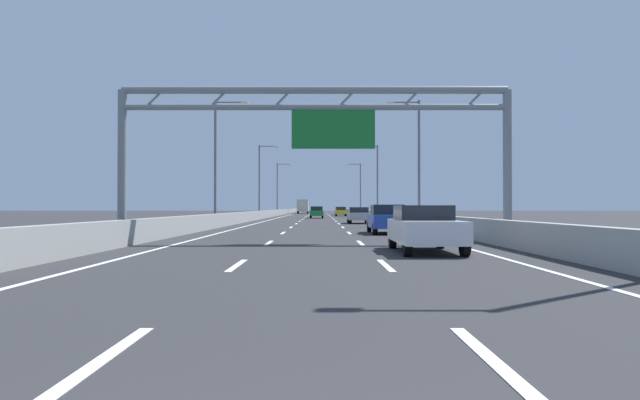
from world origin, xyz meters
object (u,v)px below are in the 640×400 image
streetlamp_left_distant (280,186)px  streetlamp_left_mid (220,154)px  blue_car (389,219)px  streetlamp_left_far (263,177)px  green_car (319,212)px  yellow_car (343,211)px  streetlamp_right_mid (418,154)px  streetlamp_right_distant (361,186)px  white_car (427,228)px  sign_gantry (319,123)px  silver_car (360,215)px  box_truck (305,206)px  streetlamp_right_far (378,176)px  black_car (342,211)px

streetlamp_left_distant → streetlamp_left_mid: bearing=-90.0°
blue_car → streetlamp_left_far: bearing=103.9°
green_car → streetlamp_left_far: bearing=165.3°
streetlamp_left_mid → yellow_car: (10.95, 48.57, -4.66)m
streetlamp_right_mid → blue_car: size_ratio=2.03×
streetlamp_right_distant → white_car: (-3.94, -91.38, -4.63)m
sign_gantry → yellow_car: sign_gantry is taller
streetlamp_left_far → silver_car: bearing=-67.1°
streetlamp_left_far → green_car: bearing=-14.7°
sign_gantry → blue_car: 9.48m
green_car → sign_gantry: bearing=-89.7°
streetlamp_left_far → sign_gantry: bearing=-81.9°
box_truck → streetlamp_right_far: bearing=-78.1°
streetlamp_left_distant → streetlamp_right_distant: same height
sign_gantry → streetlamp_left_distant: size_ratio=1.69×
streetlamp_right_far → white_car: 59.08m
blue_car → streetlamp_left_mid: bearing=131.0°
streetlamp_right_distant → blue_car: bearing=-92.7°
streetlamp_right_mid → black_car: 62.85m
streetlamp_right_distant → silver_car: 59.03m
silver_car → black_car: bearing=89.7°
sign_gantry → streetlamp_left_distant: (-7.57, 85.93, 0.56)m
white_car → sign_gantry: bearing=122.2°
streetlamp_left_mid → streetlamp_left_distant: size_ratio=1.00×
streetlamp_left_mid → streetlamp_left_far: same height
yellow_car → green_car: bearing=-101.7°
streetlamp_right_far → streetlamp_left_distant: size_ratio=1.00×
silver_car → black_car: 56.06m
streetlamp_left_distant → black_car: (11.30, -2.65, -4.64)m
streetlamp_left_far → streetlamp_right_far: bearing=0.0°
streetlamp_right_mid → green_car: streetlamp_right_mid is taller
streetlamp_left_far → streetlamp_right_distant: size_ratio=1.00×
black_car → box_truck: bearing=108.5°
sign_gantry → streetlamp_right_far: 53.83m
streetlamp_right_distant → black_car: size_ratio=2.22×
streetlamp_left_far → black_car: 32.36m
streetlamp_left_far → black_car: bearing=69.3°
silver_car → streetlamp_right_far: bearing=81.4°
streetlamp_left_far → streetlamp_left_distant: (0.00, 32.61, 0.00)m
sign_gantry → silver_car: 27.75m
sign_gantry → streetlamp_left_far: bearing=98.1°
silver_car → black_car: (0.29, 56.06, 0.03)m
box_truck → black_car: bearing=-71.5°
blue_car → green_car: blue_car is taller
yellow_car → white_car: 74.73m
sign_gantry → black_car: bearing=87.4°
streetlamp_right_mid → white_car: streetlamp_right_mid is taller
streetlamp_left_distant → yellow_car: 20.47m
white_car → black_car: bearing=89.8°
green_car → yellow_car: bearing=78.3°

